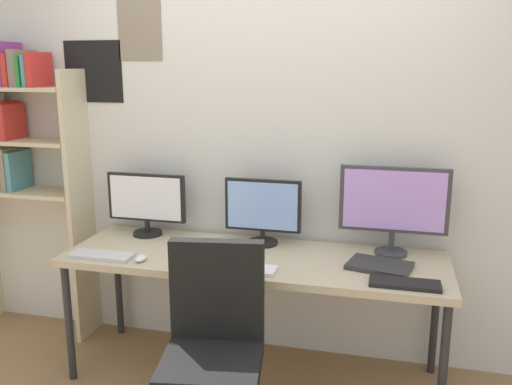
{
  "coord_description": "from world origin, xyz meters",
  "views": [
    {
      "loc": [
        0.71,
        -2.17,
        1.77
      ],
      "look_at": [
        0.0,
        0.65,
        1.09
      ],
      "focal_mm": 38.14,
      "sensor_mm": 36.0,
      "label": 1
    }
  ],
  "objects_px": {
    "keyboard_left": "(102,255)",
    "office_chair": "(214,371)",
    "monitor_left": "(146,202)",
    "keyboard_right": "(405,284)",
    "desk": "(254,264)",
    "monitor_center": "(263,210)",
    "laptop_closed": "(380,266)",
    "bookshelf": "(11,145)",
    "monitor_right": "(394,205)",
    "keyboard_center": "(243,269)",
    "computer_mouse": "(141,258)"
  },
  "relations": [
    {
      "from": "desk",
      "to": "bookshelf",
      "type": "height_order",
      "value": "bookshelf"
    },
    {
      "from": "bookshelf",
      "to": "monitor_right",
      "type": "height_order",
      "value": "bookshelf"
    },
    {
      "from": "monitor_right",
      "to": "keyboard_right",
      "type": "bearing_deg",
      "value": -81.01
    },
    {
      "from": "bookshelf",
      "to": "laptop_closed",
      "type": "xyz_separation_m",
      "value": [
        2.37,
        -0.25,
        -0.52
      ]
    },
    {
      "from": "monitor_left",
      "to": "bookshelf",
      "type": "bearing_deg",
      "value": 178.94
    },
    {
      "from": "bookshelf",
      "to": "monitor_center",
      "type": "distance_m",
      "value": 1.71
    },
    {
      "from": "monitor_left",
      "to": "monitor_right",
      "type": "bearing_deg",
      "value": 0.0
    },
    {
      "from": "monitor_left",
      "to": "monitor_center",
      "type": "relative_size",
      "value": 1.11
    },
    {
      "from": "monitor_center",
      "to": "keyboard_right",
      "type": "bearing_deg",
      "value": -28.67
    },
    {
      "from": "office_chair",
      "to": "monitor_right",
      "type": "bearing_deg",
      "value": 48.4
    },
    {
      "from": "office_chair",
      "to": "monitor_right",
      "type": "xyz_separation_m",
      "value": [
        0.76,
        0.86,
        0.63
      ]
    },
    {
      "from": "monitor_center",
      "to": "office_chair",
      "type": "bearing_deg",
      "value": -91.57
    },
    {
      "from": "desk",
      "to": "office_chair",
      "type": "distance_m",
      "value": 0.71
    },
    {
      "from": "monitor_center",
      "to": "monitor_right",
      "type": "bearing_deg",
      "value": 0.01
    },
    {
      "from": "monitor_center",
      "to": "laptop_closed",
      "type": "distance_m",
      "value": 0.75
    },
    {
      "from": "keyboard_center",
      "to": "laptop_closed",
      "type": "height_order",
      "value": "laptop_closed"
    },
    {
      "from": "monitor_right",
      "to": "laptop_closed",
      "type": "distance_m",
      "value": 0.36
    },
    {
      "from": "laptop_closed",
      "to": "keyboard_right",
      "type": "bearing_deg",
      "value": -46.37
    },
    {
      "from": "monitor_right",
      "to": "keyboard_center",
      "type": "distance_m",
      "value": 0.9
    },
    {
      "from": "laptop_closed",
      "to": "bookshelf",
      "type": "bearing_deg",
      "value": -173.22
    },
    {
      "from": "office_chair",
      "to": "keyboard_right",
      "type": "xyz_separation_m",
      "value": [
        0.83,
        0.42,
        0.35
      ]
    },
    {
      "from": "bookshelf",
      "to": "monitor_center",
      "type": "relative_size",
      "value": 4.25
    },
    {
      "from": "keyboard_center",
      "to": "desk",
      "type": "bearing_deg",
      "value": 90.0
    },
    {
      "from": "monitor_left",
      "to": "laptop_closed",
      "type": "bearing_deg",
      "value": -9.31
    },
    {
      "from": "desk",
      "to": "monitor_left",
      "type": "bearing_deg",
      "value": 163.97
    },
    {
      "from": "monitor_right",
      "to": "computer_mouse",
      "type": "bearing_deg",
      "value": -161.24
    },
    {
      "from": "monitor_left",
      "to": "keyboard_right",
      "type": "distance_m",
      "value": 1.62
    },
    {
      "from": "monitor_left",
      "to": "keyboard_right",
      "type": "xyz_separation_m",
      "value": [
        1.55,
        -0.44,
        -0.2
      ]
    },
    {
      "from": "bookshelf",
      "to": "keyboard_left",
      "type": "xyz_separation_m",
      "value": [
        0.87,
        -0.46,
        -0.52
      ]
    },
    {
      "from": "bookshelf",
      "to": "computer_mouse",
      "type": "relative_size",
      "value": 19.99
    },
    {
      "from": "keyboard_right",
      "to": "laptop_closed",
      "type": "bearing_deg",
      "value": 120.8
    },
    {
      "from": "bookshelf",
      "to": "laptop_closed",
      "type": "bearing_deg",
      "value": -6.05
    },
    {
      "from": "monitor_center",
      "to": "monitor_left",
      "type": "bearing_deg",
      "value": 180.0
    },
    {
      "from": "monitor_right",
      "to": "monitor_left",
      "type": "bearing_deg",
      "value": -180.0
    },
    {
      "from": "keyboard_left",
      "to": "keyboard_center",
      "type": "distance_m",
      "value": 0.81
    },
    {
      "from": "desk",
      "to": "computer_mouse",
      "type": "distance_m",
      "value": 0.62
    },
    {
      "from": "monitor_center",
      "to": "laptop_closed",
      "type": "bearing_deg",
      "value": -18.83
    },
    {
      "from": "monitor_left",
      "to": "monitor_center",
      "type": "bearing_deg",
      "value": -0.0
    },
    {
      "from": "keyboard_left",
      "to": "office_chair",
      "type": "bearing_deg",
      "value": -27.93
    },
    {
      "from": "office_chair",
      "to": "computer_mouse",
      "type": "height_order",
      "value": "office_chair"
    },
    {
      "from": "bookshelf",
      "to": "keyboard_right",
      "type": "relative_size",
      "value": 5.71
    },
    {
      "from": "bookshelf",
      "to": "office_chair",
      "type": "height_order",
      "value": "bookshelf"
    },
    {
      "from": "keyboard_left",
      "to": "bookshelf",
      "type": "bearing_deg",
      "value": 152.24
    },
    {
      "from": "office_chair",
      "to": "laptop_closed",
      "type": "relative_size",
      "value": 3.09
    },
    {
      "from": "monitor_left",
      "to": "keyboard_center",
      "type": "relative_size",
      "value": 1.44
    },
    {
      "from": "bookshelf",
      "to": "keyboard_right",
      "type": "height_order",
      "value": "bookshelf"
    },
    {
      "from": "monitor_left",
      "to": "keyboard_left",
      "type": "distance_m",
      "value": 0.49
    },
    {
      "from": "bookshelf",
      "to": "keyboard_left",
      "type": "bearing_deg",
      "value": -27.76
    },
    {
      "from": "computer_mouse",
      "to": "bookshelf",
      "type": "bearing_deg",
      "value": 157.44
    },
    {
      "from": "computer_mouse",
      "to": "keyboard_right",
      "type": "bearing_deg",
      "value": 0.09
    }
  ]
}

